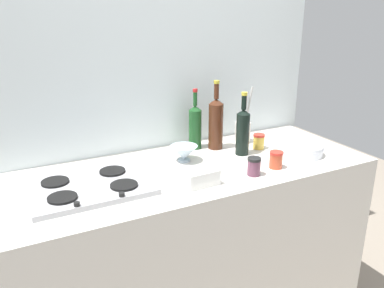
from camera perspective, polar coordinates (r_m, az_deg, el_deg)
counter_block at (r=2.18m, az=0.00°, el=-14.29°), size 1.80×0.70×0.90m
backsplash_panel at (r=2.21m, az=-4.58°, el=7.36°), size 1.90×0.06×2.40m
stovetop_hob at (r=1.79m, az=-14.39°, el=-5.91°), size 0.51×0.37×0.04m
plate_stack at (r=2.19m, az=15.53°, el=-0.77°), size 0.21×0.21×0.06m
wine_bottle_leftmost at (r=2.11m, az=7.24°, el=1.91°), size 0.07×0.07×0.33m
wine_bottle_mid_left at (r=2.18m, az=3.41°, el=3.06°), size 0.08×0.08×0.38m
wine_bottle_mid_right at (r=2.18m, az=0.44°, el=2.57°), size 0.07×0.07×0.33m
mixing_bowl at (r=2.03m, az=-1.06°, el=-1.25°), size 0.14×0.14×0.08m
butter_dish at (r=1.77m, az=1.31°, el=-4.81°), size 0.15×0.09×0.07m
utensil_crock at (r=2.32m, az=7.28°, el=1.85°), size 0.09×0.09×0.32m
condiment_jar_front at (r=1.88m, az=8.82°, el=-3.16°), size 0.06×0.06×0.09m
condiment_jar_rear at (r=2.23m, az=9.49°, el=0.38°), size 0.06×0.06×0.08m
condiment_jar_spare at (r=1.98m, az=11.87°, el=-2.20°), size 0.07×0.07×0.08m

